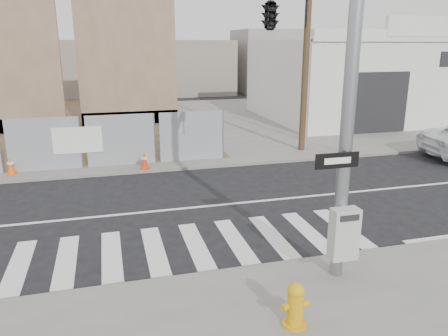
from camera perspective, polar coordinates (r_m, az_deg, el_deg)
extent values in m
plane|color=black|center=(13.09, -5.91, -5.35)|extent=(100.00, 100.00, 0.00)
cube|color=slate|center=(26.53, -10.94, 5.54)|extent=(50.00, 20.00, 0.12)
cylinder|color=gray|center=(8.55, 15.98, 7.82)|extent=(0.26, 0.26, 7.00)
cube|color=#B2B2AF|center=(8.96, 15.40, -8.30)|extent=(0.55, 0.30, 1.05)
cube|color=black|center=(8.48, 14.56, 0.96)|extent=(0.90, 0.03, 0.30)
cube|color=silver|center=(8.46, 14.63, 0.92)|extent=(0.55, 0.01, 0.12)
imported|color=black|center=(10.27, 10.81, 20.34)|extent=(0.16, 0.20, 1.00)
imported|color=black|center=(12.29, 6.10, 19.77)|extent=(0.53, 2.48, 1.00)
cylinder|color=gray|center=(19.47, 15.62, 9.45)|extent=(0.12, 0.12, 5.20)
imported|color=black|center=(19.37, 16.20, 16.81)|extent=(0.16, 0.20, 1.00)
cube|color=#7A5D49|center=(26.30, -26.31, 5.10)|extent=(6.00, 1.30, 0.80)
cube|color=#7A5D49|center=(26.09, -12.55, 14.26)|extent=(5.50, 0.50, 8.00)
cube|color=#7A5D49|center=(26.82, -12.14, 6.58)|extent=(5.50, 1.30, 0.80)
cube|color=silver|center=(29.74, 17.46, 11.00)|extent=(12.00, 10.00, 4.80)
cube|color=silver|center=(25.58, 24.11, 15.51)|extent=(12.00, 0.30, 0.60)
cube|color=silver|center=(25.55, 24.30, 16.51)|extent=(4.00, 0.30, 1.00)
cube|color=black|center=(24.56, 19.57, 8.01)|extent=(3.40, 0.06, 3.20)
cylinder|color=#503C25|center=(19.45, 10.80, 16.84)|extent=(0.28, 0.28, 10.00)
cylinder|color=#D3970B|center=(7.99, 9.17, -19.43)|extent=(0.54, 0.54, 0.04)
cylinder|color=#D3970B|center=(7.82, 9.27, -17.68)|extent=(0.35, 0.35, 0.63)
sphere|color=#D3970B|center=(7.64, 9.38, -15.58)|extent=(0.29, 0.29, 0.29)
cylinder|color=#D3970B|center=(7.73, 8.10, -17.52)|extent=(0.18, 0.16, 0.12)
cylinder|color=#D3970B|center=(7.85, 10.46, -17.05)|extent=(0.18, 0.16, 0.12)
cube|color=#F8570D|center=(17.80, -25.96, -0.67)|extent=(0.39, 0.39, 0.03)
cone|color=#F8570D|center=(17.72, -26.08, 0.29)|extent=(0.35, 0.35, 0.65)
cylinder|color=silver|center=(17.70, -26.12, 0.58)|extent=(0.25, 0.25, 0.07)
cube|color=red|center=(16.96, -10.30, -0.04)|extent=(0.43, 0.43, 0.03)
cone|color=red|center=(16.87, -10.35, 0.99)|extent=(0.39, 0.39, 0.66)
cylinder|color=silver|center=(16.85, -10.37, 1.31)|extent=(0.26, 0.26, 0.08)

